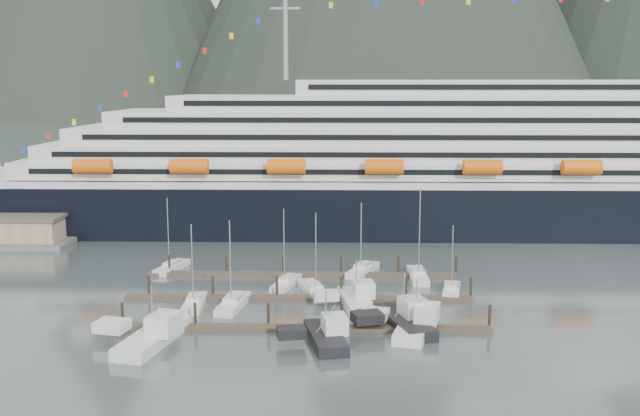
{
  "coord_description": "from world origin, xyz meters",
  "views": [
    {
      "loc": [
        0.4,
        -96.92,
        29.38
      ],
      "look_at": [
        -2.39,
        22.0,
        9.74
      ],
      "focal_mm": 42.0,
      "sensor_mm": 36.0,
      "label": 1
    }
  ],
  "objects_px": {
    "sailboat_d": "(314,291)",
    "trawler_e": "(355,299)",
    "cruise_ship": "(483,171)",
    "sailboat_a": "(194,304)",
    "trawler_c": "(414,323)",
    "sailboat_f": "(363,271)",
    "sailboat_g": "(418,276)",
    "sailboat_c": "(233,304)",
    "sailboat_b": "(286,283)",
    "sailboat_h": "(451,291)",
    "trawler_a": "(152,335)",
    "trawler_d": "(403,320)",
    "trawler_b": "(325,336)",
    "sailboat_e": "(172,267)"
  },
  "relations": [
    {
      "from": "trawler_d",
      "to": "sailboat_b",
      "type": "bearing_deg",
      "value": 22.4
    },
    {
      "from": "sailboat_a",
      "to": "trawler_a",
      "type": "relative_size",
      "value": 0.84
    },
    {
      "from": "sailboat_c",
      "to": "trawler_e",
      "type": "relative_size",
      "value": 1.13
    },
    {
      "from": "sailboat_c",
      "to": "sailboat_g",
      "type": "bearing_deg",
      "value": -51.53
    },
    {
      "from": "sailboat_d",
      "to": "sailboat_f",
      "type": "xyz_separation_m",
      "value": [
        7.33,
        11.87,
        0.01
      ]
    },
    {
      "from": "sailboat_b",
      "to": "sailboat_h",
      "type": "bearing_deg",
      "value": -83.77
    },
    {
      "from": "sailboat_h",
      "to": "sailboat_c",
      "type": "bearing_deg",
      "value": 114.89
    },
    {
      "from": "sailboat_d",
      "to": "trawler_e",
      "type": "height_order",
      "value": "sailboat_d"
    },
    {
      "from": "cruise_ship",
      "to": "sailboat_h",
      "type": "relative_size",
      "value": 20.21
    },
    {
      "from": "trawler_a",
      "to": "trawler_c",
      "type": "distance_m",
      "value": 31.17
    },
    {
      "from": "trawler_a",
      "to": "trawler_e",
      "type": "bearing_deg",
      "value": -45.01
    },
    {
      "from": "trawler_d",
      "to": "sailboat_h",
      "type": "bearing_deg",
      "value": -45.72
    },
    {
      "from": "trawler_c",
      "to": "sailboat_b",
      "type": "bearing_deg",
      "value": 55.72
    },
    {
      "from": "sailboat_c",
      "to": "sailboat_d",
      "type": "height_order",
      "value": "sailboat_c"
    },
    {
      "from": "sailboat_b",
      "to": "sailboat_d",
      "type": "bearing_deg",
      "value": -118.67
    },
    {
      "from": "trawler_c",
      "to": "trawler_e",
      "type": "xyz_separation_m",
      "value": [
        -7.0,
        9.98,
        0.01
      ]
    },
    {
      "from": "sailboat_a",
      "to": "trawler_a",
      "type": "bearing_deg",
      "value": 168.85
    },
    {
      "from": "trawler_a",
      "to": "trawler_e",
      "type": "distance_m",
      "value": 28.25
    },
    {
      "from": "sailboat_b",
      "to": "sailboat_h",
      "type": "distance_m",
      "value": 24.09
    },
    {
      "from": "sailboat_e",
      "to": "trawler_c",
      "type": "bearing_deg",
      "value": -115.01
    },
    {
      "from": "sailboat_f",
      "to": "cruise_ship",
      "type": "bearing_deg",
      "value": -13.54
    },
    {
      "from": "cruise_ship",
      "to": "sailboat_g",
      "type": "distance_m",
      "value": 45.18
    },
    {
      "from": "trawler_c",
      "to": "sailboat_f",
      "type": "bearing_deg",
      "value": 26.0
    },
    {
      "from": "cruise_ship",
      "to": "trawler_c",
      "type": "distance_m",
      "value": 68.53
    },
    {
      "from": "sailboat_b",
      "to": "sailboat_g",
      "type": "distance_m",
      "value": 20.47
    },
    {
      "from": "sailboat_a",
      "to": "sailboat_c",
      "type": "bearing_deg",
      "value": -94.54
    },
    {
      "from": "sailboat_a",
      "to": "sailboat_d",
      "type": "bearing_deg",
      "value": -69.23
    },
    {
      "from": "sailboat_a",
      "to": "sailboat_f",
      "type": "bearing_deg",
      "value": -53.62
    },
    {
      "from": "sailboat_c",
      "to": "trawler_b",
      "type": "relative_size",
      "value": 1.13
    },
    {
      "from": "sailboat_a",
      "to": "sailboat_b",
      "type": "relative_size",
      "value": 0.98
    },
    {
      "from": "sailboat_a",
      "to": "sailboat_f",
      "type": "distance_m",
      "value": 29.75
    },
    {
      "from": "sailboat_d",
      "to": "trawler_b",
      "type": "bearing_deg",
      "value": 168.14
    },
    {
      "from": "sailboat_f",
      "to": "trawler_c",
      "type": "distance_m",
      "value": 28.12
    },
    {
      "from": "sailboat_b",
      "to": "trawler_e",
      "type": "bearing_deg",
      "value": -120.05
    },
    {
      "from": "sailboat_f",
      "to": "trawler_a",
      "type": "relative_size",
      "value": 0.84
    },
    {
      "from": "sailboat_c",
      "to": "sailboat_d",
      "type": "xyz_separation_m",
      "value": [
        10.58,
        6.99,
        -0.01
      ]
    },
    {
      "from": "sailboat_g",
      "to": "sailboat_h",
      "type": "height_order",
      "value": "sailboat_g"
    },
    {
      "from": "sailboat_e",
      "to": "trawler_a",
      "type": "height_order",
      "value": "sailboat_e"
    },
    {
      "from": "sailboat_c",
      "to": "trawler_b",
      "type": "distance_m",
      "value": 18.53
    },
    {
      "from": "sailboat_h",
      "to": "trawler_a",
      "type": "height_order",
      "value": "sailboat_h"
    },
    {
      "from": "sailboat_d",
      "to": "sailboat_g",
      "type": "bearing_deg",
      "value": -78.13
    },
    {
      "from": "sailboat_b",
      "to": "sailboat_g",
      "type": "relative_size",
      "value": 0.83
    },
    {
      "from": "sailboat_d",
      "to": "sailboat_h",
      "type": "bearing_deg",
      "value": -105.34
    },
    {
      "from": "trawler_b",
      "to": "trawler_e",
      "type": "xyz_separation_m",
      "value": [
        3.81,
        14.94,
        0.0
      ]
    },
    {
      "from": "cruise_ship",
      "to": "trawler_d",
      "type": "relative_size",
      "value": 16.14
    },
    {
      "from": "sailboat_c",
      "to": "trawler_b",
      "type": "bearing_deg",
      "value": -130.01
    },
    {
      "from": "sailboat_a",
      "to": "sailboat_e",
      "type": "height_order",
      "value": "sailboat_e"
    },
    {
      "from": "sailboat_a",
      "to": "sailboat_e",
      "type": "relative_size",
      "value": 0.97
    },
    {
      "from": "cruise_ship",
      "to": "trawler_d",
      "type": "height_order",
      "value": "cruise_ship"
    },
    {
      "from": "cruise_ship",
      "to": "sailboat_a",
      "type": "xyz_separation_m",
      "value": [
        -48.73,
        -55.6,
        -11.63
      ]
    }
  ]
}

